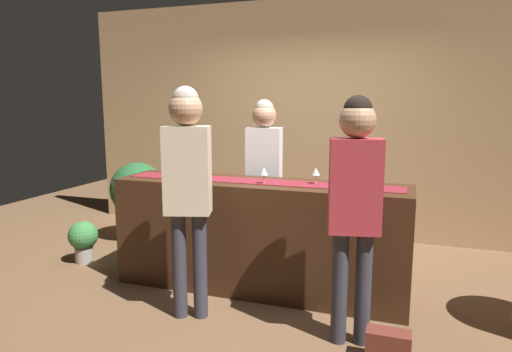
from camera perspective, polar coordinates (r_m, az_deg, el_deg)
name	(u,v)px	position (r m, az deg, el deg)	size (l,w,h in m)	color
ground_plane	(259,288)	(4.17, 0.43, -14.08)	(10.00, 10.00, 0.00)	brown
back_wall	(308,119)	(5.67, 6.59, 7.19)	(6.00, 0.12, 2.90)	tan
bar_counter	(259,236)	(4.00, 0.44, -7.65)	(2.57, 0.60, 0.98)	#3D2314
counter_runner_cloth	(259,182)	(3.89, 0.45, -0.71)	(2.44, 0.28, 0.01)	maroon
wine_bottle_amber	(175,166)	(4.14, -10.26, 1.32)	(0.07, 0.07, 0.30)	brown
wine_bottle_green	(362,173)	(3.77, 13.39, 0.41)	(0.07, 0.07, 0.30)	#194723
wine_glass_near_customer	(196,166)	(4.11, -7.72, 1.22)	(0.07, 0.07, 0.14)	silver
wine_glass_mid_counter	(316,172)	(3.79, 7.64, 0.51)	(0.07, 0.07, 0.14)	silver
wine_glass_far_end	(264,172)	(3.76, 1.01, 0.54)	(0.07, 0.07, 0.14)	silver
bartender	(264,165)	(4.47, 1.04, 1.45)	(0.36, 0.24, 1.69)	#26262B
customer_sipping	(355,194)	(3.04, 12.48, -2.28)	(0.37, 0.27, 1.71)	#33333D
customer_browsing	(187,177)	(3.38, -8.73, -0.07)	(0.38, 0.29, 1.78)	#33333D
potted_plant_tall	(138,195)	(5.61, -14.85, -2.38)	(0.65, 0.65, 0.95)	#4C4C51
potted_plant_small	(83,239)	(5.04, -21.16, -7.46)	(0.30, 0.30, 0.44)	#9E9389
handbag	(388,347)	(3.19, 16.47, -20.19)	(0.28, 0.14, 0.22)	brown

